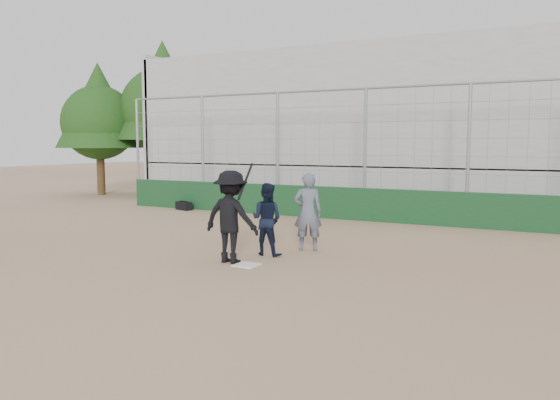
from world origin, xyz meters
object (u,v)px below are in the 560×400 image
at_px(catcher_crouched, 267,231).
at_px(batter_at_plate, 231,217).
at_px(umpire, 308,216).
at_px(equipment_bag, 184,206).

bearing_deg(catcher_crouched, batter_at_plate, -108.29).
relative_size(batter_at_plate, umpire, 1.28).
height_order(batter_at_plate, umpire, batter_at_plate).
xyz_separation_m(catcher_crouched, equipment_bag, (-6.45, 5.58, -0.38)).
bearing_deg(catcher_crouched, umpire, 58.39).
xyz_separation_m(catcher_crouched, umpire, (0.55, 0.89, 0.25)).
xyz_separation_m(batter_at_plate, umpire, (0.85, 1.80, -0.14)).
bearing_deg(umpire, catcher_crouched, 33.64).
relative_size(batter_at_plate, equipment_bag, 2.68).
xyz_separation_m(batter_at_plate, catcher_crouched, (0.30, 0.92, -0.39)).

